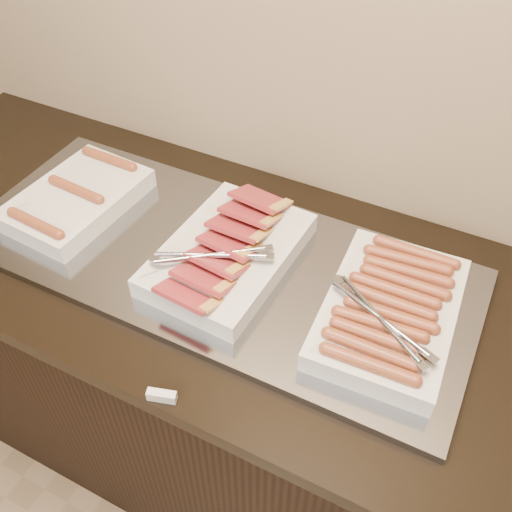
# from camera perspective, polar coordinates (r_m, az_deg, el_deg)

# --- Properties ---
(counter) EXTENTS (2.06, 0.76, 0.90)m
(counter) POSITION_cam_1_polar(r_m,az_deg,el_deg) (1.69, -3.06, -11.41)
(counter) COLOR black
(counter) RESTS_ON ground
(warming_tray) EXTENTS (1.20, 0.50, 0.02)m
(warming_tray) POSITION_cam_1_polar(r_m,az_deg,el_deg) (1.33, -4.23, -0.30)
(warming_tray) COLOR gray
(warming_tray) RESTS_ON counter
(dish_left) EXTENTS (0.25, 0.36, 0.07)m
(dish_left) POSITION_cam_1_polar(r_m,az_deg,el_deg) (1.50, -17.43, 5.52)
(dish_left) COLOR silver
(dish_left) RESTS_ON warming_tray
(dish_center) EXTENTS (0.28, 0.42, 0.09)m
(dish_center) POSITION_cam_1_polar(r_m,az_deg,el_deg) (1.29, -2.86, 0.34)
(dish_center) COLOR silver
(dish_center) RESTS_ON warming_tray
(dish_right) EXTENTS (0.28, 0.40, 0.08)m
(dish_right) POSITION_cam_1_polar(r_m,az_deg,el_deg) (1.20, 13.19, -5.34)
(dish_right) COLOR silver
(dish_right) RESTS_ON warming_tray
(label_holder) EXTENTS (0.06, 0.03, 0.02)m
(label_holder) POSITION_cam_1_polar(r_m,az_deg,el_deg) (1.12, -9.40, -13.64)
(label_holder) COLOR silver
(label_holder) RESTS_ON counter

